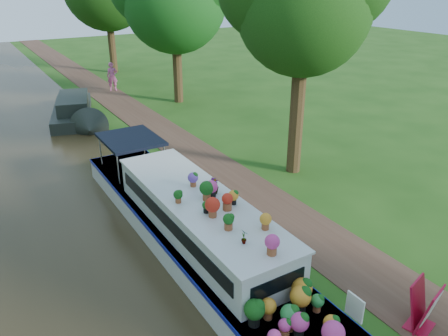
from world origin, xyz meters
TOP-DOWN VIEW (x-y plane):
  - ground at (0.00, 0.00)m, footprint 100.00×100.00m
  - canal_water at (-6.00, 0.00)m, footprint 10.00×100.00m
  - towpath at (1.20, 0.00)m, footprint 2.20×100.00m
  - plant_boat at (-2.25, -0.25)m, footprint 2.29×13.52m
  - second_boat at (-2.03, 14.60)m, footprint 3.51×7.18m
  - sandwich_board at (0.66, -5.24)m, footprint 0.76×0.73m
  - pedestrian_pink at (1.90, 19.89)m, footprint 0.80×0.63m
  - verge_plant at (-0.37, 2.92)m, footprint 0.43×0.40m

SIDE VIEW (x-z plane):
  - ground at x=0.00m, z-range 0.00..0.00m
  - canal_water at x=-6.00m, z-range 0.00..0.02m
  - towpath at x=1.20m, z-range 0.00..0.03m
  - verge_plant at x=-0.37m, z-range 0.00..0.40m
  - second_boat at x=-2.03m, z-range -0.12..1.19m
  - sandwich_board at x=0.66m, z-range -0.02..1.11m
  - plant_boat at x=-2.25m, z-range -0.30..2.00m
  - pedestrian_pink at x=1.90m, z-range 0.03..1.94m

